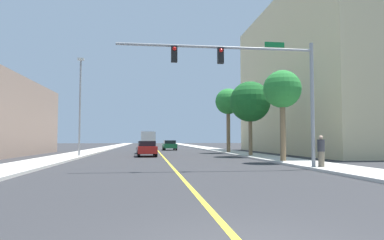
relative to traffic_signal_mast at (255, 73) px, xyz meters
name	(u,v)px	position (x,y,z in m)	size (l,w,h in m)	color
ground	(158,151)	(-4.23, 29.31, -5.13)	(192.00, 192.00, 0.00)	#2D2D30
sidewalk_left	(94,151)	(-12.81, 29.31, -5.05)	(3.08, 168.00, 0.15)	beige
sidewalk_right	(220,150)	(4.34, 29.31, -5.05)	(3.08, 168.00, 0.15)	beige
lane_marking_center	(158,151)	(-4.23, 29.31, -5.12)	(0.16, 144.00, 0.01)	yellow
building_right_near	(335,78)	(16.50, 20.36, 3.81)	(15.42, 27.92, 17.87)	beige
traffic_signal_mast	(255,73)	(0.00, 0.00, 0.00)	(10.61, 0.36, 6.74)	gray
street_lamp	(80,102)	(-11.77, 14.27, -0.11)	(0.56, 0.28, 8.87)	gray
palm_near	(282,90)	(3.53, 4.95, -0.14)	(2.60, 2.60, 6.24)	brown
palm_mid	(250,102)	(3.77, 13.19, -0.04)	(3.77, 3.77, 6.86)	brown
palm_far	(228,102)	(3.67, 21.43, 0.81)	(3.01, 3.01, 7.41)	brown
car_red	(147,148)	(-5.73, 15.01, -4.38)	(1.90, 4.17, 1.46)	red
car_gray	(146,147)	(-5.90, 21.88, -4.39)	(1.88, 4.21, 1.39)	slate
car_green	(170,145)	(-2.44, 33.27, -4.37)	(2.00, 4.03, 1.45)	#196638
delivery_truck	(148,139)	(-5.54, 43.73, -3.55)	(2.47, 8.93, 2.91)	silver
pedestrian	(321,151)	(3.55, -0.17, -4.14)	(0.38, 0.38, 1.68)	#726651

